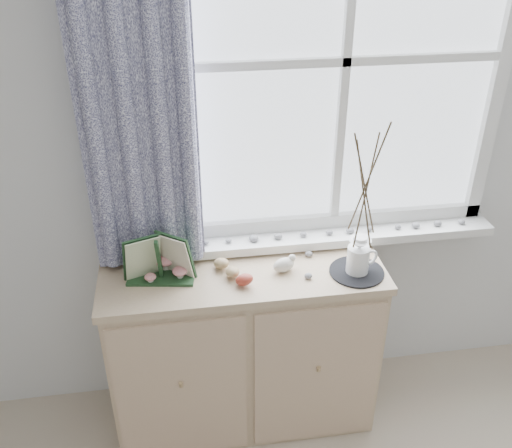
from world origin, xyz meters
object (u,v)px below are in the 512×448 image
object	(u,v)px
twig_pitcher	(366,186)
toadstool_cluster	(166,264)
sideboard	(244,347)
botanical_book	(159,262)

from	to	relation	value
twig_pitcher	toadstool_cluster	bearing A→B (deg)	154.45
sideboard	botanical_book	world-z (taller)	botanical_book
sideboard	toadstool_cluster	distance (m)	0.57
sideboard	toadstool_cluster	world-z (taller)	toadstool_cluster
sideboard	toadstool_cluster	bearing A→B (deg)	175.61
toadstool_cluster	twig_pitcher	xyz separation A→B (m)	(0.78, -0.11, 0.36)
sideboard	toadstool_cluster	xyz separation A→B (m)	(-0.31, 0.02, 0.47)
botanical_book	twig_pitcher	world-z (taller)	twig_pitcher
twig_pitcher	botanical_book	bearing A→B (deg)	159.30
botanical_book	twig_pitcher	bearing A→B (deg)	5.96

